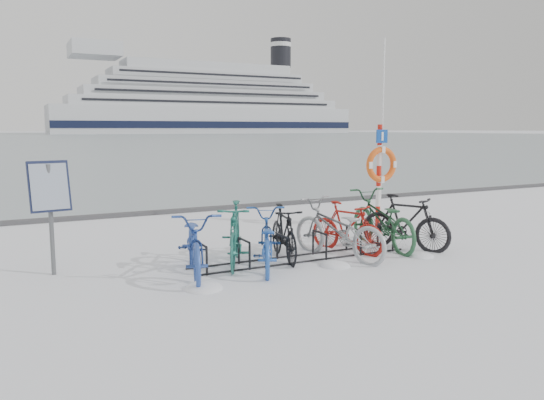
% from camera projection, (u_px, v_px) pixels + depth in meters
% --- Properties ---
extents(ground, '(900.00, 900.00, 0.00)m').
position_uv_depth(ground, '(302.00, 259.00, 9.13)').
color(ground, white).
rests_on(ground, ground).
extents(ice_sheet, '(400.00, 298.00, 0.02)m').
position_uv_depth(ice_sheet, '(23.00, 137.00, 146.47)').
color(ice_sheet, '#97A3AB').
rests_on(ice_sheet, ground).
extents(quay_edge, '(400.00, 0.25, 0.10)m').
position_uv_depth(quay_edge, '(193.00, 210.00, 14.35)').
color(quay_edge, '#3F3F42').
rests_on(quay_edge, ground).
extents(bike_rack, '(4.00, 0.48, 0.46)m').
position_uv_depth(bike_rack, '(302.00, 249.00, 9.11)').
color(bike_rack, black).
rests_on(bike_rack, ground).
extents(info_board, '(0.61, 0.30, 1.76)m').
position_uv_depth(info_board, '(50.00, 193.00, 7.99)').
color(info_board, '#595B5E').
rests_on(info_board, ground).
extents(lifebuoy_station, '(0.81, 0.23, 4.23)m').
position_uv_depth(lifebuoy_station, '(381.00, 165.00, 11.99)').
color(lifebuoy_station, red).
rests_on(lifebuoy_station, ground).
extents(cruise_ferry, '(130.98, 24.72, 43.04)m').
position_uv_depth(cruise_ferry, '(207.00, 106.00, 230.60)').
color(cruise_ferry, silver).
rests_on(cruise_ferry, ground).
extents(bike_0, '(1.20, 2.15, 1.07)m').
position_uv_depth(bike_0, '(195.00, 241.00, 8.11)').
color(bike_0, '#294798').
rests_on(bike_0, ground).
extents(bike_1, '(1.24, 1.81, 1.07)m').
position_uv_depth(bike_1, '(235.00, 232.00, 8.76)').
color(bike_1, '#1E6254').
rests_on(bike_1, ground).
extents(bike_2, '(1.37, 1.95, 0.97)m').
position_uv_depth(bike_2, '(266.00, 238.00, 8.53)').
color(bike_2, '#2350A9').
rests_on(bike_2, ground).
extents(bike_3, '(0.81, 1.67, 0.97)m').
position_uv_depth(bike_3, '(284.00, 231.00, 9.13)').
color(bike_3, black).
rests_on(bike_3, ground).
extents(bike_4, '(1.24, 2.15, 1.07)m').
position_uv_depth(bike_4, '(338.00, 228.00, 9.18)').
color(bike_4, '#9EA2A5').
rests_on(bike_4, ground).
extents(bike_5, '(0.96, 1.64, 0.95)m').
position_uv_depth(bike_5, '(347.00, 226.00, 9.65)').
color(bike_5, '#A11912').
rests_on(bike_5, ground).
extents(bike_6, '(0.95, 2.18, 1.11)m').
position_uv_depth(bike_6, '(382.00, 218.00, 10.01)').
color(bike_6, '#245333').
rests_on(bike_6, ground).
extents(bike_7, '(1.24, 1.79, 1.05)m').
position_uv_depth(bike_7, '(405.00, 221.00, 9.92)').
color(bike_7, black).
rests_on(bike_7, ground).
extents(snow_drifts, '(4.56, 2.12, 0.19)m').
position_uv_depth(snow_drifts, '(319.00, 262.00, 8.92)').
color(snow_drifts, white).
rests_on(snow_drifts, ground).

